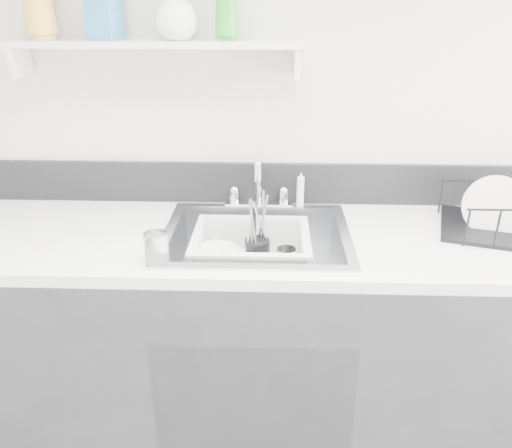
{
  "coord_description": "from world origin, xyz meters",
  "views": [
    {
      "loc": [
        0.05,
        -0.36,
        1.65
      ],
      "look_at": [
        0.0,
        1.14,
        0.98
      ],
      "focal_mm": 35.0,
      "sensor_mm": 36.0,
      "label": 1
    }
  ],
  "objects_px": {
    "sink": "(257,257)",
    "wash_tub": "(251,254)",
    "dish_rack": "(509,212)",
    "counter_run": "(256,343)"
  },
  "relations": [
    {
      "from": "sink",
      "to": "wash_tub",
      "type": "xyz_separation_m",
      "value": [
        -0.02,
        0.02,
        0.0
      ]
    },
    {
      "from": "wash_tub",
      "to": "dish_rack",
      "type": "relative_size",
      "value": 0.96
    },
    {
      "from": "wash_tub",
      "to": "dish_rack",
      "type": "height_order",
      "value": "dish_rack"
    },
    {
      "from": "counter_run",
      "to": "sink",
      "type": "height_order",
      "value": "sink"
    },
    {
      "from": "dish_rack",
      "to": "counter_run",
      "type": "bearing_deg",
      "value": -159.7
    },
    {
      "from": "sink",
      "to": "dish_rack",
      "type": "height_order",
      "value": "dish_rack"
    },
    {
      "from": "sink",
      "to": "wash_tub",
      "type": "height_order",
      "value": "sink"
    },
    {
      "from": "sink",
      "to": "wash_tub",
      "type": "distance_m",
      "value": 0.03
    },
    {
      "from": "counter_run",
      "to": "dish_rack",
      "type": "bearing_deg",
      "value": 3.25
    },
    {
      "from": "counter_run",
      "to": "wash_tub",
      "type": "distance_m",
      "value": 0.37
    }
  ]
}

